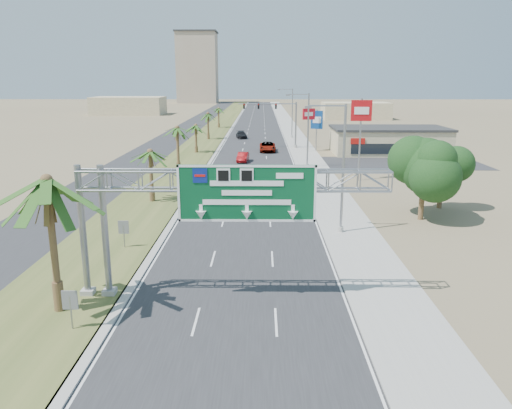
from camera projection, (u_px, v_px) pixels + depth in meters
The scene contains 30 objects.
road at pixel (257, 128), 124.75m from camera, with size 12.00×300.00×0.02m, color #28282B.
sidewalk_right at pixel (291, 128), 124.64m from camera, with size 4.00×300.00×0.10m, color #9E9B93.
median_grass at pixel (217, 128), 124.85m from camera, with size 7.00×300.00×0.12m, color #465324.
opposing_road at pixel (189, 128), 124.94m from camera, with size 8.00×300.00×0.02m, color #28282B.
sign_gantry at pixel (217, 191), 26.22m from camera, with size 16.75×1.24×7.50m.
palm_near at pixel (47, 181), 24.23m from camera, with size 5.70×5.70×8.35m.
palm_row_b at pixel (150, 153), 48.01m from camera, with size 3.99×3.99×5.95m.
palm_row_c at pixel (177, 129), 63.34m from camera, with size 3.99×3.99×6.75m.
palm_row_d at pixel (196, 126), 81.10m from camera, with size 3.99×3.99×5.45m.
palm_row_e at pixel (208, 114), 99.37m from camera, with size 3.99×3.99×6.15m.
palm_row_f at pixel (219, 109), 123.71m from camera, with size 3.99×3.99×5.75m.
streetlight_near at pixel (340, 174), 38.17m from camera, with size 3.27×0.44×10.00m.
streetlight_mid at pixel (306, 133), 67.27m from camera, with size 3.27×0.44×10.00m.
streetlight_far at pixel (291, 115), 102.19m from camera, with size 3.27×0.44×10.00m.
signal_mast at pixel (284, 120), 86.63m from camera, with size 10.28×0.71×8.00m.
store_building at pixel (389, 141), 81.34m from camera, with size 18.00×10.00×4.00m, color tan.
oak_near at pixel (424, 168), 42.01m from camera, with size 4.50×4.50×6.80m.
oak_far at pixel (443, 168), 46.02m from camera, with size 3.50×3.50×5.60m.
median_signback_a at pixel (70, 303), 23.61m from camera, with size 0.75×0.08×2.08m.
median_signback_b at pixel (124, 229), 35.26m from camera, with size 0.75×0.08×2.08m.
tower_distant at pixel (197, 68), 256.65m from camera, with size 20.00×16.00×35.00m, color tan.
building_distant_left at pixel (129, 106), 173.02m from camera, with size 24.00×14.00×6.00m, color tan.
building_distant_right at pixel (355, 111), 152.91m from camera, with size 20.00×12.00×5.00m, color tan.
car_left_lane at pixel (207, 186), 53.27m from camera, with size 1.60×3.98×1.36m, color black.
car_mid_lane at pixel (243, 157), 73.13m from camera, with size 1.46×4.19×1.38m, color maroon.
car_right_lane at pixel (268, 147), 83.51m from camera, with size 2.62×5.67×1.58m, color gray.
car_far at pixel (241, 135), 102.60m from camera, with size 1.95×4.79×1.39m, color black.
pole_sign_red_near at pixel (361, 116), 57.96m from camera, with size 2.41×0.45×9.65m.
pole_sign_blue at pixel (317, 121), 83.54m from camera, with size 1.98×0.97×6.91m.
pole_sign_red_far at pixel (309, 117), 82.16m from camera, with size 2.13×1.17×7.34m.
Camera 1 is at (1.27, -15.66, 11.72)m, focal length 35.00 mm.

